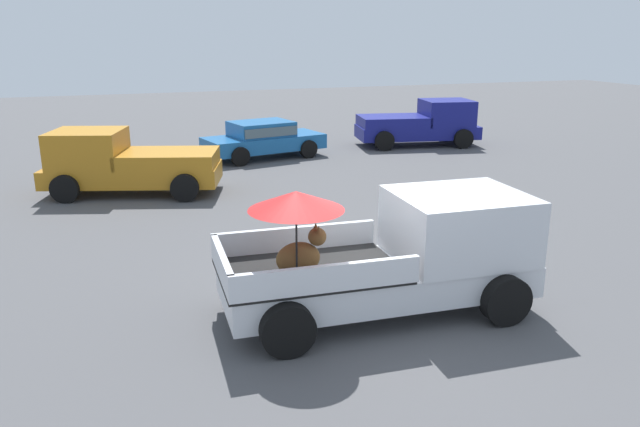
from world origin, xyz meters
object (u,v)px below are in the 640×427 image
Objects in this scene: pickup_truck_main at (402,253)px; parked_sedan_near at (263,138)px; pickup_truck_red at (125,163)px; pickup_truck_far at (422,124)px.

parked_sedan_near is at bearing 88.35° from pickup_truck_main.
pickup_truck_red is 1.12× the size of parked_sedan_near.
pickup_truck_main is at bearing -106.44° from parked_sedan_near.
pickup_truck_main is at bearing 129.63° from pickup_truck_red.
pickup_truck_main reaches higher than parked_sedan_near.
pickup_truck_main is 1.12× the size of parked_sedan_near.
pickup_truck_red is at bearing -154.85° from parked_sedan_near.
pickup_truck_main is 1.02× the size of pickup_truck_far.
pickup_truck_red reaches higher than parked_sedan_near.
pickup_truck_main reaches higher than pickup_truck_far.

